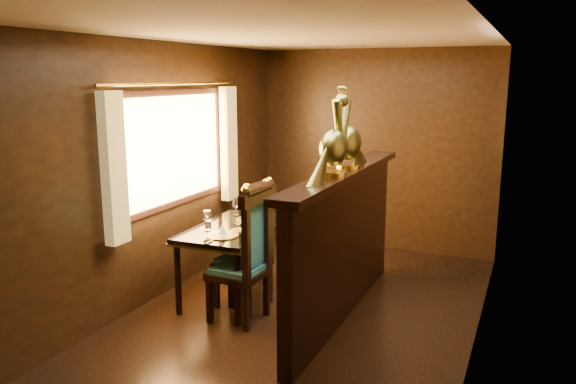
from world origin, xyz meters
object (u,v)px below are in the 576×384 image
at_px(dining_table, 234,234).
at_px(chair_right, 252,242).
at_px(peacock_right, 349,128).
at_px(peacock_left, 334,132).
at_px(chair_left, 249,250).

xyz_separation_m(dining_table, chair_right, (0.28, -0.15, -0.01)).
distance_m(chair_right, peacock_right, 1.38).
distance_m(chair_right, peacock_left, 1.36).
bearing_deg(dining_table, peacock_left, -16.74).
bearing_deg(chair_left, peacock_left, 13.00).
relative_size(chair_right, peacock_left, 1.71).
distance_m(dining_table, chair_left, 0.59).
relative_size(dining_table, chair_right, 1.01).
height_order(chair_right, peacock_left, peacock_left).
bearing_deg(peacock_left, peacock_right, 90.00).
xyz_separation_m(peacock_left, peacock_right, (0.00, 0.40, -0.01)).
height_order(chair_left, peacock_right, peacock_right).
height_order(dining_table, peacock_right, peacock_right).
bearing_deg(peacock_right, chair_left, -142.82).
bearing_deg(chair_right, dining_table, 158.83).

